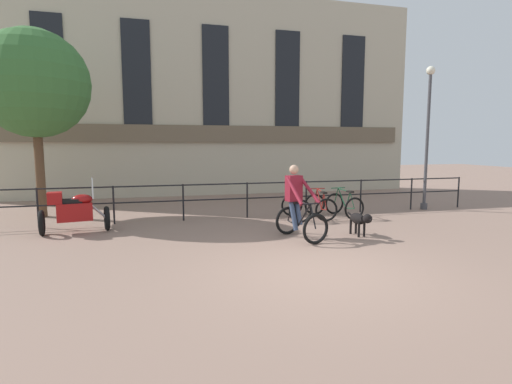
% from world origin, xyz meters
% --- Properties ---
extents(ground_plane, '(60.00, 60.00, 0.00)m').
position_xyz_m(ground_plane, '(0.00, 0.00, 0.00)').
color(ground_plane, '#8E7060').
extents(canal_railing, '(15.05, 0.05, 1.05)m').
position_xyz_m(canal_railing, '(-0.00, 5.20, 0.71)').
color(canal_railing, black).
rests_on(canal_railing, ground_plane).
extents(building_facade, '(18.00, 0.72, 8.44)m').
position_xyz_m(building_facade, '(0.00, 10.99, 4.20)').
color(building_facade, '#BCB299').
rests_on(building_facade, ground_plane).
extents(cyclist_with_bike, '(0.94, 1.30, 1.70)m').
position_xyz_m(cyclist_with_bike, '(0.52, 2.38, 0.76)').
color(cyclist_with_bike, black).
rests_on(cyclist_with_bike, ground_plane).
extents(dog, '(0.26, 1.00, 0.59)m').
position_xyz_m(dog, '(2.00, 2.15, 0.40)').
color(dog, black).
rests_on(dog, ground_plane).
extents(parked_motorcycle, '(1.66, 0.87, 1.35)m').
position_xyz_m(parked_motorcycle, '(-4.59, 4.27, 0.56)').
color(parked_motorcycle, black).
rests_on(parked_motorcycle, ground_plane).
extents(parked_bicycle_near_lamp, '(0.80, 1.19, 0.86)m').
position_xyz_m(parked_bicycle_near_lamp, '(1.30, 4.54, 0.36)').
color(parked_bicycle_near_lamp, black).
rests_on(parked_bicycle_near_lamp, ground_plane).
extents(parked_bicycle_mid_left, '(0.76, 1.17, 0.86)m').
position_xyz_m(parked_bicycle_mid_left, '(2.06, 4.54, 0.36)').
color(parked_bicycle_mid_left, black).
rests_on(parked_bicycle_mid_left, ground_plane).
extents(parked_bicycle_mid_right, '(0.78, 1.18, 0.86)m').
position_xyz_m(parked_bicycle_mid_right, '(2.83, 4.54, 0.36)').
color(parked_bicycle_mid_right, black).
rests_on(parked_bicycle_mid_right, ground_plane).
extents(street_lamp, '(0.28, 0.28, 4.67)m').
position_xyz_m(street_lamp, '(6.09, 5.14, 2.61)').
color(street_lamp, '#424247').
rests_on(street_lamp, ground_plane).
extents(tree_canalside_left, '(3.11, 3.11, 5.47)m').
position_xyz_m(tree_canalside_left, '(-5.92, 6.90, 3.90)').
color(tree_canalside_left, brown).
rests_on(tree_canalside_left, ground_plane).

